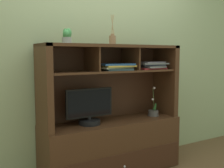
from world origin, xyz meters
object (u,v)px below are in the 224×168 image
object	(u,v)px
potted_orchid	(153,112)
magazine_stack_left	(151,65)
media_console	(112,133)
diffuser_bottle	(112,40)
magazine_stack_centre	(116,67)
tv_monitor	(89,109)
potted_succulent	(67,37)

from	to	relation	value
potted_orchid	magazine_stack_left	xyz separation A→B (m)	(-0.07, -0.02, 0.54)
potted_orchid	magazine_stack_left	bearing A→B (deg)	-161.78
media_console	diffuser_bottle	bearing A→B (deg)	-90.00
magazine_stack_left	magazine_stack_centre	size ratio (longest dim) A/B	0.94
tv_monitor	diffuser_bottle	xyz separation A→B (m)	(0.27, 0.00, 0.70)
potted_orchid	magazine_stack_left	distance (m)	0.55
magazine_stack_centre	tv_monitor	bearing A→B (deg)	176.94
media_console	magazine_stack_centre	world-z (taller)	media_console
media_console	potted_orchid	distance (m)	0.57
media_console	potted_succulent	bearing A→B (deg)	-179.92
media_console	tv_monitor	xyz separation A→B (m)	(-0.27, -0.02, 0.30)
potted_orchid	magazine_stack_centre	distance (m)	0.74
media_console	potted_succulent	xyz separation A→B (m)	(-0.49, -0.00, 1.01)
media_console	magazine_stack_centre	distance (m)	0.72
potted_orchid	diffuser_bottle	distance (m)	0.98
magazine_stack_left	diffuser_bottle	distance (m)	0.55
media_console	magazine_stack_left	size ratio (longest dim) A/B	4.24
magazine_stack_centre	diffuser_bottle	size ratio (longest dim) A/B	1.25
media_console	potted_orchid	bearing A→B (deg)	-3.92
potted_orchid	potted_succulent	world-z (taller)	potted_succulent
magazine_stack_left	potted_orchid	bearing A→B (deg)	18.22
magazine_stack_left	magazine_stack_centre	xyz separation A→B (m)	(-0.45, 0.02, -0.00)
magazine_stack_left	potted_succulent	size ratio (longest dim) A/B	2.44
potted_orchid	tv_monitor	bearing A→B (deg)	178.75
magazine_stack_left	magazine_stack_centre	distance (m)	0.45
magazine_stack_centre	diffuser_bottle	xyz separation A→B (m)	(-0.03, 0.02, 0.28)
magazine_stack_centre	potted_succulent	xyz separation A→B (m)	(-0.52, 0.03, 0.29)
magazine_stack_centre	magazine_stack_left	bearing A→B (deg)	-2.97
potted_orchid	potted_succulent	distance (m)	1.33
potted_orchid	magazine_stack_centre	size ratio (longest dim) A/B	0.89
media_console	potted_orchid	world-z (taller)	media_console
diffuser_bottle	magazine_stack_left	bearing A→B (deg)	-5.10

